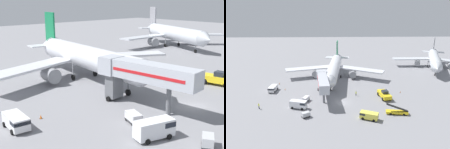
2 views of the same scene
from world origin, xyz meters
The scene contains 12 objects.
ground_plane centered at (0.00, 0.00, 0.00)m, with size 300.00×300.00×0.00m, color gray.
airplane_at_gate centered at (-2.13, 23.96, 4.46)m, with size 40.51×41.39×12.80m.
jet_bridge centered at (-6.16, 5.32, 5.24)m, with size 4.77×16.87×7.07m.
pushback_tug centered at (13.60, 3.37, 1.23)m, with size 3.57×6.79×2.65m.
service_van_near_right centered at (-12.78, -3.20, 1.32)m, with size 5.17×3.15×2.32m.
service_van_mid_left centered at (-23.63, 10.27, 1.07)m, with size 2.68×4.81×1.84m.
baggage_cart_far_center centered at (-11.30, 1.70, 0.78)m, with size 2.18×2.93×1.40m.
baggage_cart_rear_right centered at (-10.21, -8.57, 0.79)m, with size 2.48×2.17×1.43m.
ground_crew_worker_midground centered at (4.72, 5.39, 0.87)m, with size 0.43×0.43×1.63m.
safety_cone_alpha centered at (20.14, 7.61, 0.24)m, with size 0.32×0.32×0.49m.
safety_cone_bravo centered at (-19.66, 11.26, 0.28)m, with size 0.37×0.37×0.56m.
airplane_background centered at (45.31, 37.42, 4.48)m, with size 36.19×37.11×12.79m.
Camera 1 is at (-38.72, -24.10, 16.12)m, focal length 48.77 mm.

